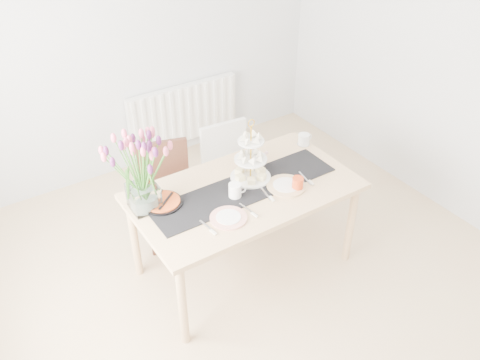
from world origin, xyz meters
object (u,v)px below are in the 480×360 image
mug_orange (298,184)px  mug_white (235,191)px  cream_jug (304,140)px  plate_left (228,218)px  radiator (184,113)px  chair_brown (167,185)px  chair_white (230,165)px  teapot (252,158)px  dining_table (245,197)px  tulip_vase (139,162)px  tart_tin (162,203)px  cake_stand (251,164)px  plate_right (286,186)px

mug_orange → mug_white: bearing=89.2°
cream_jug → plate_left: (-1.01, -0.46, -0.04)m
radiator → chair_brown: size_ratio=1.45×
radiator → cream_jug: 1.59m
chair_white → teapot: teapot is taller
teapot → cream_jug: 0.53m
radiator → cream_jug: (0.30, -1.53, 0.35)m
mug_white → radiator: bearing=91.6°
dining_table → tulip_vase: size_ratio=2.37×
radiator → tart_tin: (-1.01, -1.62, 0.32)m
dining_table → plate_left: size_ratio=6.46×
cake_stand → mug_orange: cake_stand is taller
chair_brown → cream_jug: bearing=-6.5°
chair_white → teapot: 0.56m
chair_white → tulip_vase: size_ratio=1.25×
cake_stand → teapot: 0.17m
dining_table → plate_left: plate_left is taller
cake_stand → chair_brown: bearing=123.3°
radiator → plate_right: (-0.18, -1.91, 0.31)m
teapot → tart_tin: 0.78m
chair_white → teapot: (-0.07, -0.43, 0.34)m
dining_table → plate_right: plate_right is taller
dining_table → cream_jug: cream_jug is taller
teapot → plate_left: teapot is taller
tulip_vase → cake_stand: 0.83m
dining_table → mug_white: bearing=-159.4°
dining_table → chair_white: bearing=66.7°
teapot → plate_right: bearing=-60.7°
radiator → chair_white: bearing=-98.0°
tulip_vase → mug_orange: tulip_vase is taller
chair_white → cream_jug: chair_white is taller
chair_white → cream_jug: bearing=-36.8°
dining_table → tulip_vase: (-0.68, 0.19, 0.45)m
mug_orange → teapot: bearing=34.8°
radiator → plate_left: (-0.71, -1.99, 0.31)m
cream_jug → tart_tin: cream_jug is taller
teapot → tart_tin: teapot is taller
cake_stand → teapot: bearing=51.9°
tart_tin → plate_left: bearing=-51.6°
tart_tin → plate_right: tart_tin is taller
chair_brown → radiator: bearing=73.0°
chair_white → mug_white: (-0.39, -0.69, 0.31)m
radiator → dining_table: size_ratio=0.75×
mug_white → plate_left: mug_white is taller
cake_stand → cream_jug: (0.63, 0.16, -0.08)m
chair_brown → mug_orange: (0.61, -0.90, 0.32)m
chair_white → cream_jug: 0.68m
chair_brown → cake_stand: cake_stand is taller
chair_brown → cake_stand: bearing=-39.6°
plate_right → chair_brown: bearing=123.6°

